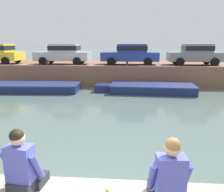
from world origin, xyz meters
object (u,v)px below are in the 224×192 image
object	(u,v)px
car_left_inner_silver	(64,53)
car_centre_blue	(131,53)
boat_moored_central_navy	(148,88)
person_seated_right	(169,179)
car_right_inner_grey	(195,54)
person_seated_left	(23,167)
mooring_bollard_west	(47,63)
mooring_bollard_mid	(127,63)
boat_moored_west_navy	(32,87)

from	to	relation	value
car_left_inner_silver	car_centre_blue	distance (m)	5.17
boat_moored_central_navy	person_seated_right	distance (m)	11.19
car_left_inner_silver	car_right_inner_grey	distance (m)	9.94
car_centre_blue	person_seated_left	size ratio (longest dim) A/B	4.49
mooring_bollard_west	car_left_inner_silver	bearing A→B (deg)	61.51
mooring_bollard_west	mooring_bollard_mid	xyz separation A→B (m)	(5.71, 0.00, 0.00)
car_right_inner_grey	person_seated_left	xyz separation A→B (m)	(-6.41, -14.18, -0.92)
car_right_inner_grey	mooring_bollard_west	bearing A→B (deg)	-172.11
car_centre_blue	person_seated_right	distance (m)	14.34
boat_moored_central_navy	car_left_inner_silver	size ratio (longest dim) A/B	1.49
car_left_inner_silver	mooring_bollard_mid	world-z (taller)	car_left_inner_silver
car_right_inner_grey	mooring_bollard_mid	distance (m)	5.28
car_left_inner_silver	person_seated_left	world-z (taller)	car_left_inner_silver
boat_moored_west_navy	car_centre_blue	bearing A→B (deg)	28.97
mooring_bollard_west	person_seated_left	world-z (taller)	person_seated_left
person_seated_right	mooring_bollard_mid	bearing A→B (deg)	92.75
car_centre_blue	boat_moored_central_navy	bearing A→B (deg)	-71.08
car_left_inner_silver	person_seated_left	bearing A→B (deg)	-76.04
car_left_inner_silver	car_centre_blue	world-z (taller)	same
boat_moored_central_navy	mooring_bollard_mid	bearing A→B (deg)	128.50
boat_moored_central_navy	person_seated_right	size ratio (longest dim) A/B	6.47
car_centre_blue	mooring_bollard_west	world-z (taller)	car_centre_blue
person_seated_left	boat_moored_central_navy	bearing A→B (deg)	75.99
car_left_inner_silver	mooring_bollard_west	xyz separation A→B (m)	(-0.81, -1.49, -0.61)
boat_moored_west_navy	car_left_inner_silver	world-z (taller)	car_left_inner_silver
car_left_inner_silver	person_seated_right	world-z (taller)	car_left_inner_silver
car_right_inner_grey	mooring_bollard_west	xyz separation A→B (m)	(-10.75, -1.49, -0.61)
boat_moored_west_navy	person_seated_right	xyz separation A→B (m)	(6.66, -10.81, 1.09)
car_centre_blue	car_right_inner_grey	xyz separation A→B (m)	(4.77, 0.00, -0.00)
mooring_bollard_mid	person_seated_right	distance (m)	12.84
car_left_inner_silver	person_seated_right	distance (m)	15.36
car_right_inner_grey	person_seated_right	size ratio (longest dim) A/B	4.02
mooring_bollard_mid	car_left_inner_silver	bearing A→B (deg)	163.12
person_seated_left	person_seated_right	xyz separation A→B (m)	(2.00, -0.13, 0.00)
boat_moored_west_navy	person_seated_right	size ratio (longest dim) A/B	6.76
mooring_bollard_west	person_seated_right	bearing A→B (deg)	-63.72
car_left_inner_silver	mooring_bollard_mid	distance (m)	5.16
boat_moored_west_navy	person_seated_left	world-z (taller)	person_seated_left
car_right_inner_grey	mooring_bollard_west	world-z (taller)	car_right_inner_grey
boat_moored_west_navy	car_centre_blue	xyz separation A→B (m)	(6.30, 3.49, 2.01)
mooring_bollard_west	person_seated_right	size ratio (longest dim) A/B	0.46
boat_moored_west_navy	boat_moored_central_navy	distance (m)	7.40
car_left_inner_silver	car_right_inner_grey	xyz separation A→B (m)	(9.94, -0.00, -0.00)
mooring_bollard_mid	person_seated_right	bearing A→B (deg)	-87.25
car_left_inner_silver	mooring_bollard_west	world-z (taller)	car_left_inner_silver
car_right_inner_grey	car_left_inner_silver	bearing A→B (deg)	180.00
boat_moored_west_navy	mooring_bollard_mid	distance (m)	6.51
boat_moored_west_navy	car_left_inner_silver	distance (m)	4.18
car_left_inner_silver	person_seated_right	xyz separation A→B (m)	(5.52, -14.31, -0.92)
boat_moored_central_navy	car_centre_blue	distance (m)	3.93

